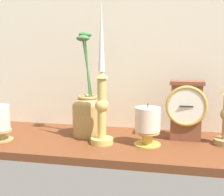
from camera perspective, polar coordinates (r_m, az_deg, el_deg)
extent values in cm
cube|color=brown|center=(102.57, -0.77, -8.39)|extent=(100.00, 36.00, 2.40)
cube|color=beige|center=(115.95, 1.27, 10.53)|extent=(120.00, 2.00, 65.00)
cube|color=brown|center=(104.14, 13.44, -2.53)|extent=(9.70, 6.04, 18.16)
cube|color=brown|center=(102.66, 13.64, 2.77)|extent=(10.86, 6.76, 1.20)
torus|color=tan|center=(100.29, 13.53, -1.47)|extent=(13.11, 1.19, 13.11)
cylinder|color=white|center=(100.20, 13.54, -1.48)|extent=(10.97, 0.40, 10.97)
cube|color=black|center=(99.90, 13.54, -1.51)|extent=(4.21, 0.99, 0.30)
cylinder|color=tan|center=(98.55, -1.87, -7.85)|extent=(7.09, 7.09, 1.80)
cylinder|color=tan|center=(96.04, -1.90, -1.92)|extent=(2.70, 2.70, 18.95)
sphere|color=tan|center=(95.86, -1.90, -1.36)|extent=(4.32, 4.32, 4.32)
cone|color=tan|center=(94.59, -1.93, 4.32)|extent=(4.04, 4.04, 2.00)
cone|color=white|center=(94.33, -1.97, 11.30)|extent=(2.02, 2.02, 21.01)
cylinder|color=tan|center=(106.83, -4.42, -4.04)|extent=(10.64, 10.64, 10.78)
ellipsoid|color=tan|center=(105.73, -4.45, -1.19)|extent=(10.11, 10.11, 5.05)
torus|color=tan|center=(105.31, -4.47, 0.16)|extent=(6.91, 6.91, 1.05)
cylinder|color=#3F6E39|center=(104.20, -4.54, 5.82)|extent=(2.32, 2.02, 20.77)
ellipsoid|color=#3F6E39|center=(105.06, -4.96, 11.52)|extent=(4.40, 2.80, 2.00)
cylinder|color=#3F6E39|center=(104.24, -4.54, 5.48)|extent=(2.45, 3.76, 19.38)
ellipsoid|color=#3F6E39|center=(102.84, -5.37, 10.88)|extent=(4.40, 2.80, 2.00)
cylinder|color=#9F8950|center=(108.03, -19.77, -6.48)|extent=(3.15, 3.15, 3.19)
cylinder|color=#9F8950|center=(108.35, -19.73, -7.09)|extent=(7.87, 7.87, 0.80)
cylinder|color=#9F8950|center=(107.63, -19.81, -5.67)|extent=(7.08, 7.08, 0.60)
cylinder|color=beige|center=(106.63, -19.94, -3.38)|extent=(6.36, 6.36, 8.00)
cylinder|color=gold|center=(97.43, 6.50, -7.39)|extent=(3.35, 3.35, 4.13)
cylinder|color=gold|center=(97.92, 6.48, -8.32)|extent=(8.37, 8.37, 0.80)
cylinder|color=gold|center=(96.87, 6.52, -6.22)|extent=(7.53, 7.53, 0.60)
cylinder|color=beige|center=(95.88, 6.57, -3.88)|extent=(7.85, 7.85, 7.31)
cylinder|color=black|center=(95.01, 6.61, -1.38)|extent=(0.30, 0.30, 1.20)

